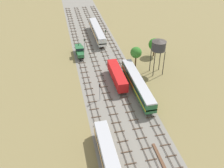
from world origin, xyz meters
TOP-DOWN VIEW (x-y plane):
  - ground_plane at (0.00, 56.00)m, footprint 480.00×480.00m
  - ballast_bed at (0.00, 56.00)m, footprint 16.78×176.00m
  - track_far_left at (-6.39, 57.00)m, footprint 2.40×126.00m
  - track_left at (-2.13, 57.00)m, footprint 2.40×126.00m
  - track_centre_left at (2.13, 57.00)m, footprint 2.40×126.00m
  - track_centre at (6.39, 57.00)m, footprint 2.40×126.00m
  - diesel_railcar_far_left_nearest at (-6.39, 18.52)m, footprint 2.96×20.50m
  - passenger_coach_centre_near at (6.39, 42.46)m, footprint 2.96×22.00m
  - freight_boxcar_centre_left_mid at (2.14, 48.00)m, footprint 2.87×14.00m
  - shunter_loco_far_left_midfar at (-6.39, 66.77)m, footprint 2.74×8.46m
  - passenger_coach_centre_left_far at (2.13, 80.39)m, footprint 2.96×22.00m
  - water_tower at (14.97, 50.52)m, footprint 4.23×4.23m
  - signal_post_nearest at (-4.26, 40.83)m, footprint 0.28×0.47m
  - signal_post_near at (4.26, 74.81)m, footprint 0.28×0.47m
  - signal_post_mid at (-4.26, 69.90)m, footprint 0.28×0.47m
  - lineside_tree_0 at (9.47, 54.11)m, footprint 3.45×3.45m
  - lineside_tree_1 at (18.17, 61.07)m, footprint 4.05×4.05m
  - spare_rail_bundle at (3.96, 18.31)m, footprint 0.60×10.00m

SIDE VIEW (x-z plane):
  - ground_plane at x=0.00m, z-range 0.00..0.00m
  - ballast_bed at x=0.00m, z-range 0.00..0.01m
  - spare_rail_bundle at x=3.96m, z-range 0.00..0.24m
  - track_far_left at x=-6.39m, z-range -0.01..0.28m
  - track_left at x=-2.13m, z-range -0.01..0.28m
  - track_centre_left at x=2.13m, z-range -0.01..0.28m
  - track_centre at x=6.39m, z-range -0.01..0.28m
  - shunter_loco_far_left_midfar at x=-6.39m, z-range 0.46..3.56m
  - freight_boxcar_centre_left_mid at x=2.14m, z-range 0.65..4.25m
  - diesel_railcar_far_left_nearest at x=-6.39m, z-range 0.70..4.50m
  - passenger_coach_centre_near at x=6.39m, z-range 0.71..4.51m
  - passenger_coach_centre_left_far at x=2.13m, z-range 0.71..4.51m
  - signal_post_mid at x=-4.26m, z-range 0.67..5.37m
  - signal_post_near at x=4.26m, z-range 0.71..5.85m
  - signal_post_nearest at x=-4.26m, z-range 0.72..5.98m
  - lineside_tree_1 at x=18.17m, z-range 1.10..7.40m
  - lineside_tree_0 at x=9.47m, z-range 1.94..9.40m
  - water_tower at x=14.97m, z-range 3.68..14.58m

